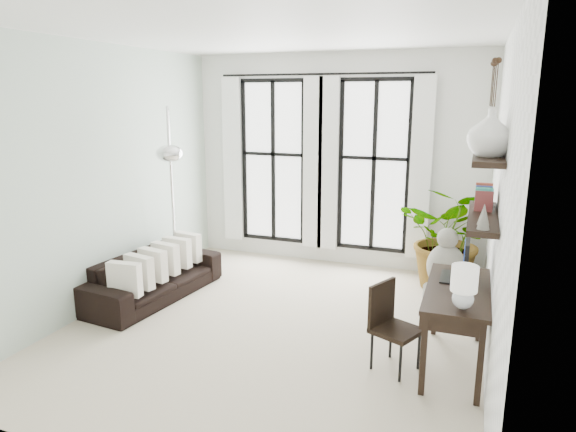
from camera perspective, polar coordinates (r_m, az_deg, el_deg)
The scene contains 16 objects.
floor at distance 6.01m, azimuth -1.43°, elevation -12.09°, with size 5.00×5.00×0.00m, color beige.
ceiling at distance 5.47m, azimuth -1.63°, elevation 19.84°, with size 5.00×5.00×0.00m, color white.
wall_left at distance 6.68m, azimuth -19.79°, elevation 4.10°, with size 5.00×5.00×0.00m, color #B6CBBA.
wall_right at distance 5.14m, azimuth 22.46°, elevation 1.36°, with size 5.00×5.00×0.00m, color white.
wall_back at distance 7.87m, azimuth 5.28°, elevation 6.07°, with size 4.50×4.50×0.00m, color white.
windows at distance 7.86m, azimuth 3.73°, elevation 5.80°, with size 3.26×0.13×2.65m.
wall_shelves at distance 4.93m, azimuth 21.03°, elevation 2.53°, with size 0.25×1.30×0.60m.
sofa at distance 6.92m, azimuth -14.69°, elevation -6.47°, with size 1.98×0.77×0.58m, color black.
throw_pillows at distance 6.80m, azimuth -14.10°, elevation -4.91°, with size 0.40×1.52×0.40m.
plant at distance 7.19m, azimuth 17.70°, elevation -2.37°, with size 1.29×1.12×1.43m, color #2D7228.
desk at distance 5.11m, azimuth 18.26°, elevation -8.39°, with size 0.58×1.36×1.19m.
desk_chair at distance 5.08m, azimuth 11.24°, elevation -11.30°, with size 0.53×0.53×0.84m.
arc_lamp at distance 6.81m, azimuth -13.02°, elevation 6.82°, with size 0.75×0.97×2.45m.
buddha at distance 6.89m, azimuth 17.08°, elevation -5.74°, with size 0.53×0.53×0.95m.
vase_a at distance 4.58m, azimuth 21.60°, elevation 8.54°, with size 0.37×0.37×0.38m, color white.
vase_b at distance 4.98m, azimuth 21.54°, elevation 8.84°, with size 0.37×0.37×0.38m, color white.
Camera 1 is at (2.02, -5.05, 2.56)m, focal length 32.00 mm.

